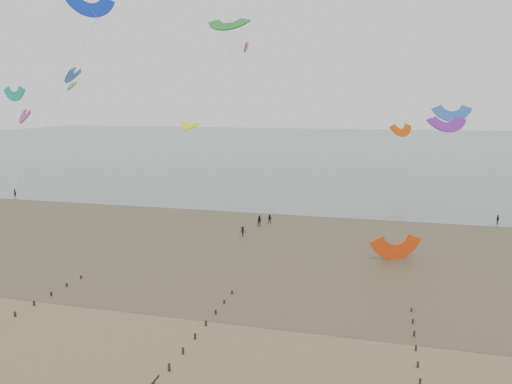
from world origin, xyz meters
TOP-DOWN VIEW (x-y plane):
  - ground at (0.00, 0.00)m, footprint 500.00×500.00m
  - sea_and_shore at (-4.08, 34.40)m, footprint 500.00×665.00m
  - kitesurfer_lead at (-56.69, 52.27)m, footprint 0.67×0.47m
  - kitesurfers at (29.34, 48.05)m, footprint 152.11×28.01m
  - grounded_kite at (20.74, 28.53)m, footprint 7.40×6.88m
  - kites_airborne at (-12.29, 85.25)m, footprint 245.37×112.23m

SIDE VIEW (x-z plane):
  - ground at x=0.00m, z-range 0.00..0.00m
  - grounded_kite at x=20.74m, z-range -1.62..1.62m
  - sea_and_shore at x=-4.08m, z-range -0.01..0.02m
  - kitesurfers at x=29.34m, z-range -0.08..1.79m
  - kitesurfer_lead at x=-56.69m, z-range 0.00..1.72m
  - kites_airborne at x=-12.29m, z-range 4.57..42.88m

